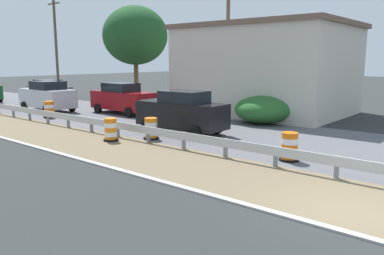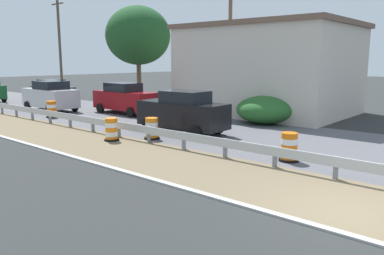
{
  "view_description": "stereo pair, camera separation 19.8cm",
  "coord_description": "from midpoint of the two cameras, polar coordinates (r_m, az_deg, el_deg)",
  "views": [
    {
      "loc": [
        -9.14,
        -2.51,
        3.57
      ],
      "look_at": [
        2.42,
        7.02,
        0.93
      ],
      "focal_mm": 36.15,
      "sensor_mm": 36.0,
      "label": 1
    },
    {
      "loc": [
        -9.01,
        -2.66,
        3.57
      ],
      "look_at": [
        2.42,
        7.02,
        0.93
      ],
      "focal_mm": 36.15,
      "sensor_mm": 36.0,
      "label": 2
    }
  ],
  "objects": [
    {
      "name": "ground_plane",
      "position": [
        10.09,
        22.49,
        -11.51
      ],
      "size": [
        160.0,
        160.0,
        0.0
      ],
      "primitive_type": "plane",
      "color": "#2B2D2D"
    },
    {
      "name": "median_dirt_strip",
      "position": [
        10.71,
        23.6,
        -10.32
      ],
      "size": [
        3.77,
        120.0,
        0.01
      ],
      "primitive_type": "cube",
      "color": "#706047",
      "rests_on": "ground"
    },
    {
      "name": "curb_near_edge",
      "position": [
        8.93,
        19.93,
        -14.14
      ],
      "size": [
        0.2,
        120.0,
        0.11
      ],
      "primitive_type": "cube",
      "color": "#ADADA8",
      "rests_on": "ground"
    },
    {
      "name": "guardrail_median",
      "position": [
        12.79,
        15.77,
        -4.18
      ],
      "size": [
        0.18,
        57.26,
        0.71
      ],
      "color": "#ADB2B7",
      "rests_on": "ground"
    },
    {
      "name": "traffic_barrel_nearest",
      "position": [
        14.16,
        13.78,
        -2.96
      ],
      "size": [
        0.72,
        0.72,
        1.03
      ],
      "color": "orange",
      "rests_on": "ground"
    },
    {
      "name": "traffic_barrel_close",
      "position": [
        17.61,
        -6.38,
        -0.31
      ],
      "size": [
        0.71,
        0.71,
        0.97
      ],
      "color": "orange",
      "rests_on": "ground"
    },
    {
      "name": "traffic_barrel_mid",
      "position": [
        17.52,
        -12.23,
        -0.47
      ],
      "size": [
        0.66,
        0.66,
        1.02
      ],
      "color": "orange",
      "rests_on": "ground"
    },
    {
      "name": "traffic_barrel_far",
      "position": [
        25.59,
        -20.53,
        2.39
      ],
      "size": [
        0.74,
        0.74,
        1.03
      ],
      "color": "orange",
      "rests_on": "ground"
    },
    {
      "name": "car_lead_near_lane",
      "position": [
        18.91,
        -1.83,
        2.31
      ],
      "size": [
        2.01,
        4.69,
        2.08
      ],
      "rotation": [
        0.0,
        0.0,
        1.59
      ],
      "color": "black",
      "rests_on": "ground"
    },
    {
      "name": "car_trailing_near_lane",
      "position": [
        26.17,
        -10.42,
        4.25
      ],
      "size": [
        2.03,
        4.82,
        2.05
      ],
      "rotation": [
        0.0,
        0.0,
        -1.58
      ],
      "color": "maroon",
      "rests_on": "ground"
    },
    {
      "name": "car_lead_far_lane",
      "position": [
        28.91,
        -20.74,
        4.36
      ],
      "size": [
        2.18,
        4.69,
        2.1
      ],
      "rotation": [
        0.0,
        0.0,
        1.55
      ],
      "color": "silver",
      "rests_on": "ground"
    },
    {
      "name": "car_mid_far_lane",
      "position": [
        34.32,
        -20.47,
        5.02
      ],
      "size": [
        2.01,
        4.18,
        1.94
      ],
      "rotation": [
        0.0,
        0.0,
        -1.55
      ],
      "color": "#4C5156",
      "rests_on": "ground"
    },
    {
      "name": "roadside_shop_near",
      "position": [
        26.81,
        10.69,
        8.48
      ],
      "size": [
        8.52,
        10.75,
        5.86
      ],
      "color": "beige",
      "rests_on": "ground"
    },
    {
      "name": "utility_pole_near",
      "position": [
        25.33,
        5.06,
        12.03
      ],
      "size": [
        0.24,
        1.8,
        8.65
      ],
      "color": "brown",
      "rests_on": "ground"
    },
    {
      "name": "utility_pole_mid",
      "position": [
        38.75,
        -19.54,
        11.12
      ],
      "size": [
        0.24,
        1.8,
        9.1
      ],
      "color": "brown",
      "rests_on": "ground"
    },
    {
      "name": "bush_roadside",
      "position": [
        22.26,
        10.18,
        2.64
      ],
      "size": [
        3.22,
        3.22,
        1.56
      ],
      "primitive_type": "ellipsoid",
      "color": "#286028",
      "rests_on": "ground"
    },
    {
      "name": "tree_roadside",
      "position": [
        31.61,
        -8.56,
        13.27
      ],
      "size": [
        5.1,
        5.1,
        7.74
      ],
      "color": "brown",
      "rests_on": "ground"
    }
  ]
}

